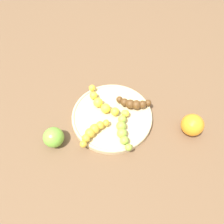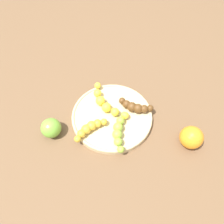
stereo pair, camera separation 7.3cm
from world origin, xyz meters
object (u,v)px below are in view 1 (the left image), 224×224
orange_fruit (192,125)px  banana_yellow (104,104)px  apple_green (54,137)px  banana_spotted (93,131)px  banana_overripe (133,104)px  fruit_bowl (112,116)px  banana_green (123,129)px

orange_fruit → banana_yellow: bearing=-30.8°
orange_fruit → apple_green: (0.46, -0.07, -0.00)m
banana_yellow → banana_spotted: banana_yellow is taller
banana_yellow → banana_spotted: (0.06, 0.10, -0.00)m
banana_yellow → banana_overripe: bearing=134.4°
fruit_bowl → orange_fruit: 0.28m
apple_green → banana_green: bearing=172.8°
banana_overripe → orange_fruit: bearing=73.5°
banana_green → banana_overripe: banana_overripe is taller
banana_spotted → orange_fruit: orange_fruit is taller
fruit_bowl → banana_overripe: size_ratio=2.40×
banana_spotted → apple_green: bearing=51.4°
fruit_bowl → banana_spotted: (0.08, 0.06, 0.02)m
banana_overripe → banana_yellow: 0.11m
banana_green → banana_overripe: (-0.07, -0.09, 0.00)m
banana_yellow → apple_green: apple_green is taller
fruit_bowl → orange_fruit: size_ratio=3.81×
banana_overripe → banana_spotted: (0.16, 0.08, -0.00)m
banana_overripe → banana_spotted: bearing=-42.1°
orange_fruit → banana_green: bearing=-10.3°
apple_green → fruit_bowl: bearing=-167.2°
fruit_bowl → banana_yellow: bearing=-64.4°
fruit_bowl → orange_fruit: orange_fruit is taller
banana_green → banana_spotted: same height
banana_spotted → banana_overripe: bearing=-98.6°
banana_yellow → apple_green: size_ratio=2.49×
banana_green → banana_spotted: size_ratio=1.36×
banana_green → orange_fruit: 0.24m
banana_green → orange_fruit: bearing=-179.6°
banana_spotted → orange_fruit: (-0.33, 0.06, 0.00)m
banana_yellow → orange_fruit: bearing=117.0°
banana_yellow → apple_green: 0.21m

